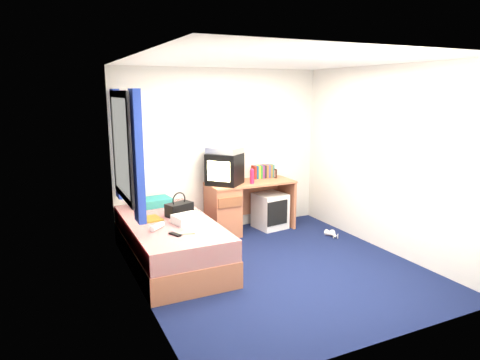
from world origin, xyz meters
name	(u,v)px	position (x,y,z in m)	size (l,w,h in m)	color
ground	(277,268)	(0.00, 0.00, 0.00)	(3.40, 3.40, 0.00)	#0C1438
room_shell	(280,147)	(0.00, 0.00, 1.45)	(3.40, 3.40, 3.40)	white
bed	(171,242)	(-1.10, 0.70, 0.27)	(1.01, 2.00, 0.54)	#BF734F
pillow	(153,202)	(-1.12, 1.45, 0.59)	(0.49, 0.31, 0.11)	#1959A3
desk	(233,206)	(0.08, 1.44, 0.41)	(1.30, 0.55, 0.75)	#BF734F
storage_cube	(270,211)	(0.68, 1.40, 0.27)	(0.43, 0.43, 0.54)	white
crt_tv	(225,169)	(-0.06, 1.44, 0.97)	(0.61, 0.61, 0.45)	black
vcr	(225,150)	(-0.06, 1.44, 1.24)	(0.46, 0.33, 0.09)	silver
book_row	(263,171)	(0.66, 1.60, 0.85)	(0.34, 0.13, 0.20)	maroon
picture_frame	(275,173)	(0.83, 1.52, 0.82)	(0.02, 0.12, 0.14)	black
pink_water_bottle	(252,177)	(0.32, 1.30, 0.85)	(0.06, 0.06, 0.20)	#D91E4D
aerosol_can	(240,177)	(0.19, 1.43, 0.83)	(0.05, 0.05, 0.16)	white
handbag	(179,209)	(-0.93, 0.87, 0.63)	(0.37, 0.28, 0.30)	black
towel	(187,219)	(-0.94, 0.53, 0.59)	(0.31, 0.26, 0.10)	silver
magazine	(152,219)	(-1.28, 0.86, 0.55)	(0.21, 0.28, 0.01)	gold
water_bottle	(157,227)	(-1.32, 0.44, 0.58)	(0.07, 0.07, 0.20)	silver
colour_swatch_fan	(185,233)	(-1.09, 0.17, 0.55)	(0.22, 0.06, 0.01)	yellow
remote_control	(175,234)	(-1.20, 0.17, 0.55)	(0.05, 0.16, 0.02)	black
window_assembly	(125,149)	(-1.55, 0.90, 1.42)	(0.11, 1.42, 1.40)	silver
white_heels	(333,235)	(1.28, 0.61, 0.04)	(0.17, 0.28, 0.09)	silver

